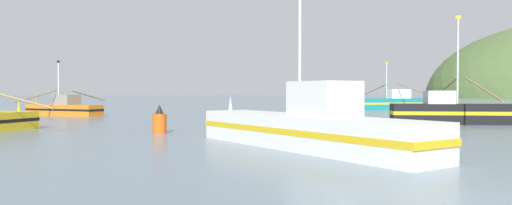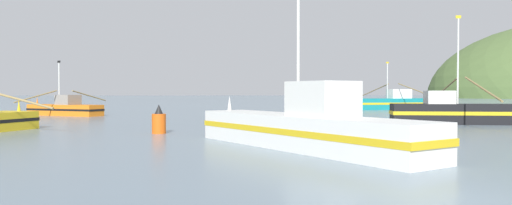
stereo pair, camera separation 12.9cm
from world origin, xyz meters
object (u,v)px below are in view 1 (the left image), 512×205
(fishing_boat_teal, at_px, (393,103))
(fishing_boat_black, at_px, (459,112))
(fishing_boat_white, at_px, (305,128))
(channel_buoy, at_px, (160,122))
(fishing_boat_orange, at_px, (65,109))

(fishing_boat_teal, bearing_deg, fishing_boat_black, 68.30)
(fishing_boat_black, distance_m, fishing_boat_white, 18.52)
(fishing_boat_black, bearing_deg, channel_buoy, -153.17)
(fishing_boat_white, bearing_deg, channel_buoy, 12.20)
(fishing_boat_black, height_order, channel_buoy, fishing_boat_black)
(fishing_boat_black, xyz_separation_m, fishing_boat_teal, (6.57, 26.72, 0.04))
(fishing_boat_orange, distance_m, channel_buoy, 22.91)
(channel_buoy, bearing_deg, fishing_boat_white, -50.67)
(fishing_boat_orange, xyz_separation_m, fishing_boat_white, (16.62, -27.92, 0.16))
(fishing_boat_black, bearing_deg, fishing_boat_white, -124.71)
(fishing_boat_black, distance_m, fishing_boat_orange, 33.86)
(fishing_boat_black, relative_size, channel_buoy, 8.62)
(fishing_boat_white, relative_size, fishing_boat_teal, 0.71)
(fishing_boat_black, height_order, fishing_boat_orange, fishing_boat_black)
(fishing_boat_black, xyz_separation_m, fishing_boat_orange, (-30.19, 15.32, -0.17))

